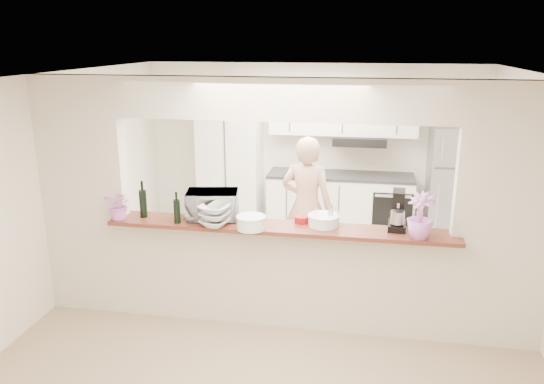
% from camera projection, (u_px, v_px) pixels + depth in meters
% --- Properties ---
extents(floor, '(6.00, 6.00, 0.00)m').
position_uv_depth(floor, '(280.00, 323.00, 5.48)').
color(floor, tan).
rests_on(floor, ground).
extents(tile_overlay, '(5.00, 2.90, 0.01)m').
position_uv_depth(tile_overlay, '(299.00, 263.00, 6.95)').
color(tile_overlay, beige).
rests_on(tile_overlay, floor).
extents(partition, '(5.00, 0.15, 2.50)m').
position_uv_depth(partition, '(280.00, 185.00, 5.07)').
color(partition, beige).
rests_on(partition, floor).
extents(bar_counter, '(3.40, 0.38, 1.09)m').
position_uv_depth(bar_counter, '(280.00, 272.00, 5.32)').
color(bar_counter, beige).
rests_on(bar_counter, floor).
extents(kitchen_cabinets, '(3.15, 0.62, 2.25)m').
position_uv_depth(kitchen_cabinets, '(298.00, 170.00, 7.82)').
color(kitchen_cabinets, white).
rests_on(kitchen_cabinets, floor).
extents(refrigerator, '(0.75, 0.70, 1.70)m').
position_uv_depth(refrigerator, '(455.00, 186.00, 7.41)').
color(refrigerator, '#9E9EA3').
rests_on(refrigerator, floor).
extents(flower_left, '(0.33, 0.30, 0.31)m').
position_uv_depth(flower_left, '(119.00, 205.00, 5.27)').
color(flower_left, '#E378CA').
rests_on(flower_left, bar_counter).
extents(wine_bottle_a, '(0.08, 0.08, 0.38)m').
position_uv_depth(wine_bottle_a, '(143.00, 203.00, 5.35)').
color(wine_bottle_a, black).
rests_on(wine_bottle_a, bar_counter).
extents(wine_bottle_b, '(0.06, 0.06, 0.32)m').
position_uv_depth(wine_bottle_b, '(177.00, 211.00, 5.17)').
color(wine_bottle_b, black).
rests_on(wine_bottle_b, bar_counter).
extents(toaster_oven, '(0.56, 0.43, 0.28)m').
position_uv_depth(toaster_oven, '(212.00, 205.00, 5.31)').
color(toaster_oven, '#B1B1B6').
rests_on(toaster_oven, bar_counter).
extents(serving_bowls, '(0.34, 0.34, 0.21)m').
position_uv_depth(serving_bowls, '(215.00, 216.00, 5.10)').
color(serving_bowls, white).
rests_on(serving_bowls, bar_counter).
extents(plate_stack_a, '(0.28, 0.28, 0.13)m').
position_uv_depth(plate_stack_a, '(251.00, 223.00, 5.03)').
color(plate_stack_a, white).
rests_on(plate_stack_a, bar_counter).
extents(plate_stack_b, '(0.31, 0.31, 0.11)m').
position_uv_depth(plate_stack_b, '(324.00, 220.00, 5.12)').
color(plate_stack_b, white).
rests_on(plate_stack_b, bar_counter).
extents(red_bowl, '(0.14, 0.14, 0.07)m').
position_uv_depth(red_bowl, '(302.00, 219.00, 5.21)').
color(red_bowl, maroon).
rests_on(red_bowl, bar_counter).
extents(tan_bowl, '(0.15, 0.15, 0.07)m').
position_uv_depth(tan_bowl, '(321.00, 224.00, 5.08)').
color(tan_bowl, beige).
rests_on(tan_bowl, bar_counter).
extents(utensil_caddy, '(0.24, 0.16, 0.22)m').
position_uv_depth(utensil_caddy, '(327.00, 216.00, 5.13)').
color(utensil_caddy, silver).
rests_on(utensil_caddy, bar_counter).
extents(stand_mixer, '(0.18, 0.27, 0.39)m').
position_uv_depth(stand_mixer, '(398.00, 211.00, 5.00)').
color(stand_mixer, black).
rests_on(stand_mixer, bar_counter).
extents(flower_right, '(0.29, 0.29, 0.43)m').
position_uv_depth(flower_right, '(420.00, 216.00, 4.76)').
color(flower_right, '#A861B5').
rests_on(flower_right, bar_counter).
extents(person, '(0.68, 0.49, 1.73)m').
position_uv_depth(person, '(306.00, 207.00, 6.45)').
color(person, tan).
rests_on(person, floor).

